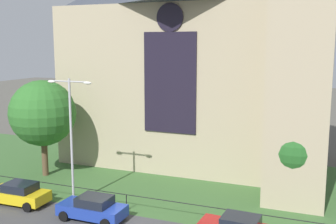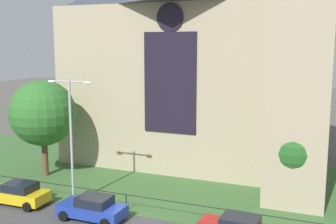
{
  "view_description": "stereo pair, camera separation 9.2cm",
  "coord_description": "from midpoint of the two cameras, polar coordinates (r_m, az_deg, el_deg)",
  "views": [
    {
      "loc": [
        10.86,
        -20.44,
        10.75
      ],
      "look_at": [
        -0.48,
        8.0,
        5.75
      ],
      "focal_mm": 44.54,
      "sensor_mm": 36.0,
      "label": 1
    },
    {
      "loc": [
        10.95,
        -20.41,
        10.75
      ],
      "look_at": [
        -0.48,
        8.0,
        5.75
      ],
      "focal_mm": 44.54,
      "sensor_mm": 36.0,
      "label": 2
    }
  ],
  "objects": [
    {
      "name": "parked_car_blue",
      "position": [
        26.81,
        -10.36,
        -12.8
      ],
      "size": [
        4.21,
        2.05,
        1.51
      ],
      "rotation": [
        0.0,
        0.0,
        3.13
      ],
      "color": "#1E3899",
      "rests_on": "ground"
    },
    {
      "name": "streetlamp_near",
      "position": [
        28.45,
        -13.25,
        -1.81
      ],
      "size": [
        3.37,
        0.26,
        8.54
      ],
      "color": "#B2B2B7",
      "rests_on": "ground"
    },
    {
      "name": "tree_right_near",
      "position": [
        29.37,
        16.93,
        -4.89
      ],
      "size": [
        3.98,
        3.98,
        5.77
      ],
      "color": "#4C3823",
      "rests_on": "ground"
    },
    {
      "name": "church_building",
      "position": [
        37.8,
        4.35,
        8.53
      ],
      "size": [
        23.2,
        16.2,
        26.0
      ],
      "color": "tan",
      "rests_on": "ground"
    },
    {
      "name": "tree_left_near",
      "position": [
        35.27,
        -16.85,
        -0.16
      ],
      "size": [
        5.36,
        5.36,
        7.91
      ],
      "color": "brown",
      "rests_on": "ground"
    },
    {
      "name": "ground",
      "position": [
        34.06,
        1.94,
        -9.13
      ],
      "size": [
        160.0,
        160.0,
        0.0
      ],
      "primitive_type": "plane",
      "color": "#56544C"
    },
    {
      "name": "iron_railing",
      "position": [
        27.7,
        -5.81,
        -11.43
      ],
      "size": [
        32.89,
        0.07,
        1.13
      ],
      "color": "black",
      "rests_on": "ground"
    },
    {
      "name": "grass_verge",
      "position": [
        32.28,
        0.72,
        -10.17
      ],
      "size": [
        120.0,
        20.0,
        0.01
      ],
      "primitive_type": "cube",
      "color": "#3D6633",
      "rests_on": "ground"
    },
    {
      "name": "parked_car_yellow",
      "position": [
        30.49,
        -19.85,
        -10.45
      ],
      "size": [
        4.24,
        2.1,
        1.51
      ],
      "rotation": [
        0.0,
        0.0,
        3.16
      ],
      "color": "gold",
      "rests_on": "ground"
    }
  ]
}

